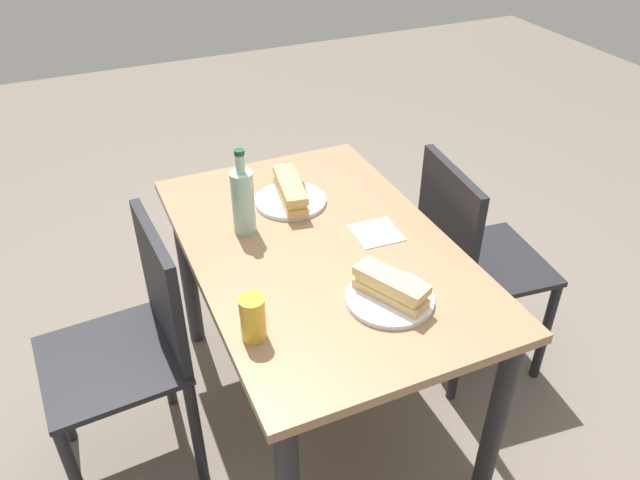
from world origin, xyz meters
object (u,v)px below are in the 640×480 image
(baguette_sandwich_far, at_px, (290,190))
(water_bottle, at_px, (243,200))
(plate_near, at_px, (390,298))
(beer_glass, at_px, (253,318))
(chair_near, at_px, (136,342))
(baguette_sandwich_near, at_px, (391,286))
(knife_near, at_px, (399,284))
(knife_far, at_px, (306,194))
(chair_far, at_px, (468,257))
(dining_table, at_px, (320,274))
(plate_far, at_px, (291,201))

(baguette_sandwich_far, xyz_separation_m, water_bottle, (0.10, -0.19, 0.06))
(plate_near, bearing_deg, beer_glass, -92.28)
(chair_near, xyz_separation_m, water_bottle, (-0.12, 0.40, 0.33))
(water_bottle, bearing_deg, beer_glass, -15.54)
(baguette_sandwich_near, xyz_separation_m, water_bottle, (-0.48, -0.25, 0.06))
(plate_near, bearing_deg, knife_near, 126.55)
(chair_near, relative_size, knife_far, 4.93)
(chair_far, relative_size, baguette_sandwich_far, 3.39)
(chair_far, relative_size, beer_glass, 7.14)
(dining_table, bearing_deg, water_bottle, -132.92)
(dining_table, xyz_separation_m, beer_glass, (0.30, -0.31, 0.17))
(plate_near, xyz_separation_m, beer_glass, (-0.02, -0.38, 0.05))
(chair_near, bearing_deg, plate_near, 60.62)
(water_bottle, bearing_deg, chair_far, 78.13)
(chair_near, relative_size, knife_near, 4.85)
(knife_near, distance_m, knife_far, 0.55)
(chair_near, relative_size, beer_glass, 7.14)
(water_bottle, relative_size, beer_glass, 2.30)
(water_bottle, xyz_separation_m, beer_glass, (0.47, -0.13, -0.05))
(chair_far, height_order, knife_near, chair_far)
(plate_far, relative_size, baguette_sandwich_far, 0.93)
(plate_far, bearing_deg, plate_near, 5.74)
(chair_near, relative_size, baguette_sandwich_near, 3.98)
(plate_near, relative_size, water_bottle, 0.85)
(plate_near, relative_size, knife_far, 1.36)
(chair_far, relative_size, knife_near, 4.85)
(knife_near, relative_size, baguette_sandwich_far, 0.70)
(dining_table, xyz_separation_m, chair_near, (-0.05, -0.58, -0.11))
(baguette_sandwich_near, height_order, knife_near, baguette_sandwich_near)
(plate_near, height_order, water_bottle, water_bottle)
(knife_far, relative_size, water_bottle, 0.63)
(baguette_sandwich_near, bearing_deg, knife_far, -179.79)
(baguette_sandwich_far, bearing_deg, water_bottle, -62.59)
(plate_far, relative_size, beer_glass, 1.96)
(chair_far, distance_m, water_bottle, 0.85)
(chair_near, xyz_separation_m, beer_glass, (0.35, 0.27, 0.28))
(baguette_sandwich_far, bearing_deg, chair_near, -69.93)
(chair_far, bearing_deg, plate_far, -114.46)
(knife_far, distance_m, beer_glass, 0.68)
(water_bottle, bearing_deg, plate_near, 27.47)
(beer_glass, bearing_deg, chair_near, -142.47)
(dining_table, distance_m, water_bottle, 0.33)
(chair_far, relative_size, chair_near, 1.00)
(chair_near, xyz_separation_m, knife_far, (-0.22, 0.65, 0.24))
(chair_near, relative_size, plate_far, 3.63)
(chair_near, height_order, baguette_sandwich_far, chair_near)
(baguette_sandwich_near, relative_size, water_bottle, 0.78)
(dining_table, xyz_separation_m, knife_near, (0.28, 0.11, 0.13))
(plate_near, relative_size, baguette_sandwich_far, 0.93)
(knife_far, relative_size, beer_glass, 1.45)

